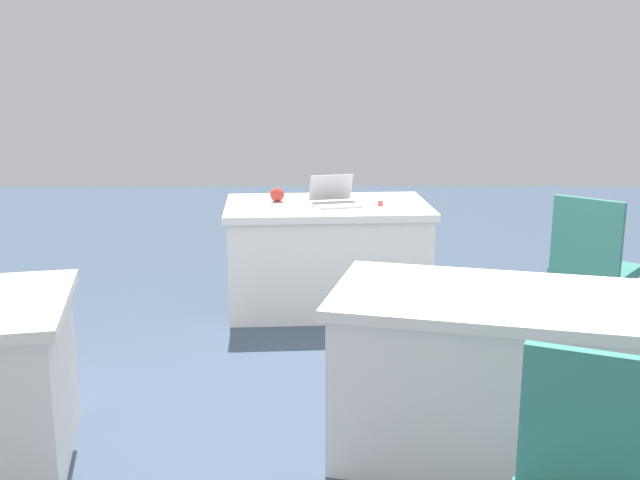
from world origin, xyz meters
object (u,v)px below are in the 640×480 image
object	(u,v)px
yarn_ball	(277,195)
scissors_red	(380,203)
chair_tucked_right	(592,262)
laptop_silver	(335,199)
table_foreground	(327,255)
table_mid_right	(533,378)

from	to	relation	value
yarn_ball	scissors_red	world-z (taller)	yarn_ball
chair_tucked_right	laptop_silver	bearing A→B (deg)	-168.04
table_foreground	scissors_red	size ratio (longest dim) A/B	8.31
laptop_silver	yarn_ball	world-z (taller)	laptop_silver
chair_tucked_right	yarn_ball	world-z (taller)	chair_tucked_right
chair_tucked_right	scissors_red	world-z (taller)	chair_tucked_right
table_mid_right	chair_tucked_right	distance (m)	1.52
table_foreground	scissors_red	distance (m)	0.54
chair_tucked_right	yarn_ball	bearing A→B (deg)	-166.06
yarn_ball	laptop_silver	bearing A→B (deg)	162.02
table_foreground	yarn_ball	distance (m)	0.57
chair_tucked_right	scissors_red	size ratio (longest dim) A/B	5.40
table_mid_right	chair_tucked_right	bearing A→B (deg)	-118.58
table_mid_right	laptop_silver	distance (m)	2.34
chair_tucked_right	scissors_red	xyz separation A→B (m)	(1.22, -0.86, 0.20)
table_mid_right	chair_tucked_right	size ratio (longest dim) A/B	1.99
table_mid_right	chair_tucked_right	xyz separation A→B (m)	(-0.72, -1.32, 0.18)
chair_tucked_right	laptop_silver	world-z (taller)	chair_tucked_right
yarn_ball	scissors_red	size ratio (longest dim) A/B	0.57
scissors_red	table_foreground	bearing A→B (deg)	-87.39
chair_tucked_right	yarn_ball	xyz separation A→B (m)	(1.96, -0.96, 0.25)
table_mid_right	laptop_silver	xyz separation A→B (m)	(0.83, -2.15, 0.42)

